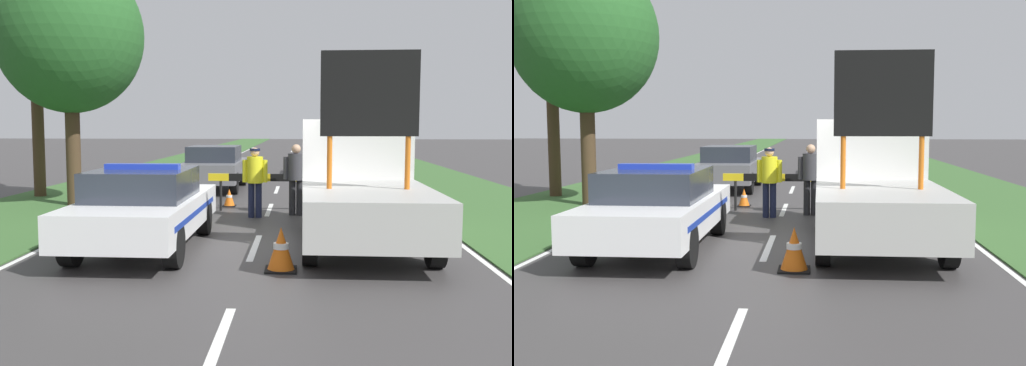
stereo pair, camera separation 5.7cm
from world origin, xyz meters
TOP-DOWN VIEW (x-y plane):
  - ground_plane at (0.00, 0.00)m, footprint 160.00×160.00m
  - lane_markings at (0.00, 15.09)m, footprint 7.86×63.82m
  - grass_verge_left at (-6.14, 20.00)m, footprint 4.31×120.00m
  - grass_verge_right at (6.14, 20.00)m, footprint 4.31×120.00m
  - police_car at (-1.99, -0.90)m, footprint 1.92×4.82m
  - work_truck at (1.99, 0.20)m, footprint 2.23×5.41m
  - road_barrier at (0.04, 4.01)m, footprint 3.27×0.08m
  - police_officer at (-0.28, 2.92)m, footprint 0.61×0.39m
  - pedestrian_civilian at (0.72, 3.38)m, footprint 0.64×0.41m
  - traffic_cone_near_police at (-1.14, 4.83)m, footprint 0.35×0.35m
  - traffic_cone_centre_front at (0.55, -2.37)m, footprint 0.50×0.50m
  - traffic_cone_near_truck at (2.01, 5.28)m, footprint 0.51×0.51m
  - queued_car_suv_grey at (-2.16, 9.10)m, footprint 1.89×4.61m
  - queued_car_sedan_black at (1.95, 16.15)m, footprint 1.87×4.24m
  - queued_car_van_white at (2.12, 23.04)m, footprint 1.83×4.55m
  - roadside_tree_near_left at (-7.33, 6.55)m, footprint 2.83×2.83m
  - roadside_tree_near_right at (-5.46, 4.60)m, footprint 4.00×4.00m

SIDE VIEW (x-z plane):
  - ground_plane at x=0.00m, z-range 0.00..0.00m
  - lane_markings at x=0.00m, z-range 0.00..0.01m
  - grass_verge_left at x=-6.14m, z-range 0.00..0.03m
  - grass_verge_right at x=6.14m, z-range 0.00..0.03m
  - traffic_cone_near_police at x=-1.14m, z-range 0.00..0.49m
  - traffic_cone_centre_front at x=0.55m, z-range 0.00..0.68m
  - traffic_cone_near_truck at x=2.01m, z-range 0.00..0.70m
  - queued_car_van_white at x=2.12m, z-range 0.03..1.48m
  - police_car at x=-1.99m, z-range -0.02..1.56m
  - queued_car_suv_grey at x=-2.16m, z-range 0.03..1.56m
  - queued_car_sedan_black at x=1.95m, z-range 0.03..1.56m
  - road_barrier at x=0.04m, z-range 0.33..1.31m
  - police_officer at x=-0.28m, z-range 0.16..1.87m
  - pedestrian_civilian at x=0.72m, z-range 0.15..1.93m
  - work_truck at x=1.99m, z-range -0.63..2.88m
  - roadside_tree_near_right at x=-5.46m, z-range 1.26..8.04m
  - roadside_tree_near_left at x=-7.33m, z-range 1.79..8.50m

